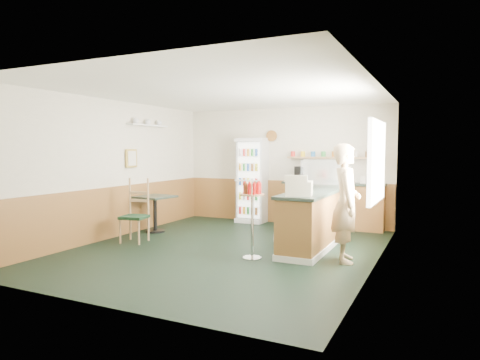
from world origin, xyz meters
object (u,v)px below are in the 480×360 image
Objects in this scene: shopkeeper at (346,203)px; condiment_stand at (252,207)px; cafe_table at (155,207)px; cafe_chair at (137,209)px; drinks_fridge at (252,180)px; display_case at (327,173)px; cash_register at (299,188)px.

condiment_stand is (-1.37, -0.45, -0.08)m from shopkeeper.
shopkeeper is 2.35× the size of cafe_table.
condiment_stand is at bearing -16.84° from cafe_chair.
drinks_fridge reaches higher than condiment_stand.
cafe_table is 0.92m from cafe_chair.
drinks_fridge reaches higher than cafe_chair.
display_case is 1.19× the size of cafe_table.
shopkeeper is at bearing -9.32° from cafe_table.
cafe_table is at bearing 154.57° from cash_register.
display_case is at bearing 7.15° from shopkeeper.
display_case reaches higher than condiment_stand.
cafe_chair is at bearing 174.36° from condiment_stand.
drinks_fridge reaches higher than cafe_table.
drinks_fridge is 2.17× the size of display_case.
cafe_chair is (0.25, -0.88, 0.08)m from cafe_table.
shopkeeper reaches higher than cafe_chair.
display_case is 1.73m from cash_register.
drinks_fridge is 1.68× the size of cafe_chair.
display_case is 0.50× the size of shopkeeper.
display_case reaches higher than cash_register.
cash_register is 0.53× the size of cafe_table.
condiment_stand reaches higher than cafe_table.
cafe_table is 0.65× the size of cafe_chair.
shopkeeper is 1.51× the size of condiment_stand.
condiment_stand is at bearing -66.00° from drinks_fridge.
display_case is 3.68m from cafe_chair.
cafe_table is at bearing -123.67° from drinks_fridge.
cafe_chair is (-3.15, -0.06, -0.50)m from cash_register.
cash_register is at bearing -90.00° from display_case.
cash_register reaches higher than cafe_chair.
shopkeeper reaches higher than cash_register.
drinks_fridge reaches higher than display_case.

